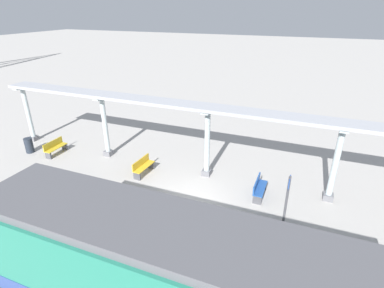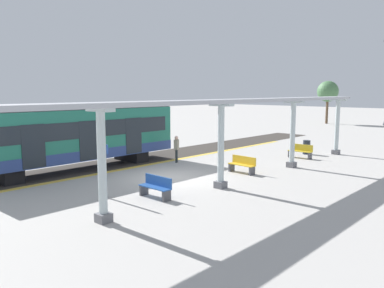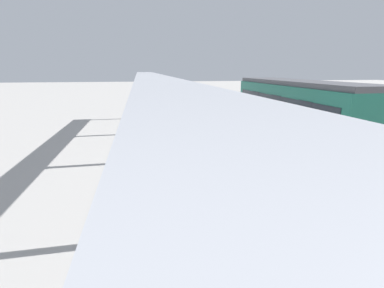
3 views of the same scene
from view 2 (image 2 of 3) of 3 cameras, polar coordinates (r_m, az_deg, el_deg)
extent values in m
plane|color=#ADA9A4|center=(18.88, -3.06, -4.96)|extent=(176.00, 176.00, 0.00)
cube|color=gold|center=(21.34, -9.29, -3.55)|extent=(0.39, 30.97, 0.01)
cube|color=#38332D|center=(22.76, -12.07, -2.91)|extent=(3.20, 42.97, 0.01)
cube|color=#20725C|center=(21.33, -16.93, 1.48)|extent=(2.60, 11.54, 2.60)
cube|color=navy|center=(21.46, -16.82, -1.24)|extent=(2.63, 11.56, 0.55)
cube|color=#515156|center=(21.23, -17.08, 5.29)|extent=(2.39, 11.54, 0.24)
cube|color=#1E262D|center=(20.18, -15.08, 2.09)|extent=(0.03, 10.62, 0.84)
cube|color=#1E262D|center=(18.88, -22.44, -0.33)|extent=(0.04, 1.10, 2.00)
cube|color=#1E262D|center=(20.24, -15.02, 0.51)|extent=(0.04, 1.10, 2.00)
cube|color=#1E262D|center=(21.90, -8.62, 1.22)|extent=(0.04, 1.10, 2.00)
cube|color=black|center=(23.61, -9.02, -1.67)|extent=(2.21, 0.90, 0.64)
cube|color=black|center=(20.00, -25.93, -4.09)|extent=(2.21, 0.90, 0.64)
cube|color=slate|center=(12.88, -12.96, -10.59)|extent=(0.44, 0.44, 0.30)
cylinder|color=#AEBDBF|center=(12.44, -13.21, -2.80)|extent=(0.28, 0.28, 3.25)
cube|color=#AEBDBF|center=(12.25, -13.46, 4.98)|extent=(1.10, 0.36, 0.12)
cube|color=slate|center=(16.84, 4.26, -6.02)|extent=(0.44, 0.44, 0.30)
cylinder|color=#AEBDBF|center=(16.51, 4.32, -0.02)|extent=(0.28, 0.28, 3.25)
cube|color=#AEBDBF|center=(16.36, 4.38, 5.84)|extent=(1.10, 0.36, 0.12)
cube|color=slate|center=(22.00, 14.53, -2.97)|extent=(0.44, 0.44, 0.30)
cylinder|color=#AEBDBF|center=(21.74, 14.69, 1.64)|extent=(0.28, 0.28, 3.25)
cube|color=#AEBDBF|center=(21.63, 14.84, 6.08)|extent=(1.10, 0.36, 0.12)
cube|color=slate|center=(27.39, 20.54, -1.12)|extent=(0.44, 0.44, 0.30)
cylinder|color=#AEBDBF|center=(27.18, 20.72, 2.58)|extent=(0.28, 0.28, 3.25)
cube|color=#AEBDBF|center=(27.09, 20.89, 6.13)|extent=(1.10, 0.36, 0.12)
cube|color=#A8AAB2|center=(16.39, 4.48, 6.33)|extent=(1.20, 25.31, 0.16)
cube|color=#23509B|center=(15.26, -5.53, -6.38)|extent=(1.50, 0.45, 0.04)
cube|color=#23509B|center=(15.33, -5.01, -5.46)|extent=(1.50, 0.07, 0.40)
cube|color=#4C4C51|center=(14.83, -3.80, -7.70)|extent=(0.10, 0.40, 0.42)
cube|color=#4C4C51|center=(15.81, -7.14, -6.76)|extent=(0.10, 0.40, 0.42)
cube|color=gold|center=(25.06, 15.72, -1.04)|extent=(1.51, 0.47, 0.04)
cube|color=gold|center=(25.20, 15.92, -0.49)|extent=(1.50, 0.09, 0.40)
cube|color=#4C4C51|center=(24.82, 17.08, -1.71)|extent=(0.11, 0.40, 0.42)
cube|color=#4C4C51|center=(25.39, 14.34, -1.40)|extent=(0.11, 0.40, 0.42)
cube|color=gold|center=(19.90, 7.36, -3.06)|extent=(1.52, 0.53, 0.04)
cube|color=gold|center=(20.00, 7.72, -2.36)|extent=(1.50, 0.15, 0.40)
cube|color=#4C4C51|center=(19.54, 8.89, -3.97)|extent=(0.12, 0.40, 0.42)
cube|color=#4C4C51|center=(20.36, 5.88, -3.44)|extent=(0.12, 0.40, 0.42)
cylinder|color=#242B37|center=(26.77, 16.61, -0.46)|extent=(0.48, 0.48, 0.93)
cylinder|color=#4C4C51|center=(15.53, -12.87, -3.79)|extent=(0.10, 0.10, 2.20)
cube|color=#284C9E|center=(15.39, -12.96, -0.69)|extent=(0.56, 0.04, 0.36)
cylinder|color=#1F2729|center=(22.61, -2.36, -1.81)|extent=(0.10, 0.10, 0.78)
cylinder|color=#1F2729|center=(22.76, -2.26, -1.75)|extent=(0.10, 0.10, 0.78)
cube|color=gray|center=(22.58, -2.32, -0.07)|extent=(0.41, 0.50, 0.59)
sphere|color=beige|center=(22.53, -2.33, 0.93)|extent=(0.21, 0.21, 0.21)
cylinder|color=brown|center=(52.89, 19.36, 4.54)|extent=(0.32, 0.32, 3.08)
sphere|color=#467246|center=(52.83, 19.49, 7.37)|extent=(2.68, 2.68, 2.68)
camera|label=1|loc=(25.16, -28.49, 16.18)|focal=28.17mm
camera|label=3|loc=(27.30, 22.26, 7.05)|focal=27.09mm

